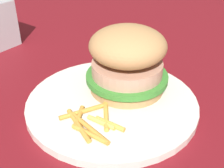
{
  "coord_description": "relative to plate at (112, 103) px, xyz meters",
  "views": [
    {
      "loc": [
        0.34,
        -0.18,
        0.28
      ],
      "look_at": [
        -0.01,
        -0.01,
        0.04
      ],
      "focal_mm": 48.07,
      "sensor_mm": 36.0,
      "label": 1
    }
  ],
  "objects": [
    {
      "name": "fries_pile",
      "position": [
        0.04,
        -0.05,
        0.01
      ],
      "size": [
        0.09,
        0.08,
        0.01
      ],
      "color": "gold",
      "rests_on": "plate"
    },
    {
      "name": "sandwich",
      "position": [
        -0.02,
        0.04,
        0.06
      ],
      "size": [
        0.14,
        0.14,
        0.11
      ],
      "color": "tan",
      "rests_on": "plate"
    },
    {
      "name": "plate",
      "position": [
        0.0,
        0.0,
        0.0
      ],
      "size": [
        0.27,
        0.27,
        0.01
      ],
      "primitive_type": "cylinder",
      "color": "silver",
      "rests_on": "ground_plane"
    },
    {
      "name": "ground_plane",
      "position": [
        0.01,
        0.01,
        -0.01
      ],
      "size": [
        1.6,
        1.6,
        0.0
      ],
      "primitive_type": "plane",
      "color": "maroon"
    }
  ]
}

